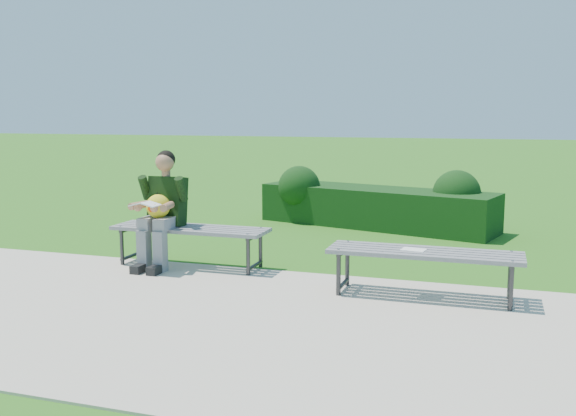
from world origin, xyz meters
The scene contains 7 objects.
ground centered at (0.00, 0.00, 0.00)m, with size 80.00×80.00×0.00m.
walkway centered at (0.00, -1.75, 0.01)m, with size 30.00×3.50×0.02m.
hedge centered at (0.24, 3.22, 0.37)m, with size 3.80×1.85×0.92m.
bench_left centered at (-1.30, -0.11, 0.42)m, with size 1.80×0.50×0.46m.
bench_right centered at (1.37, -0.57, 0.42)m, with size 1.80×0.50×0.46m.
seated_boy centered at (-1.60, -0.21, 0.71)m, with size 0.56×0.76×1.31m.
paper_sheet centered at (1.27, -0.57, 0.47)m, with size 0.24×0.19×0.01m.
Camera 1 is at (1.97, -6.58, 1.75)m, focal length 40.00 mm.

